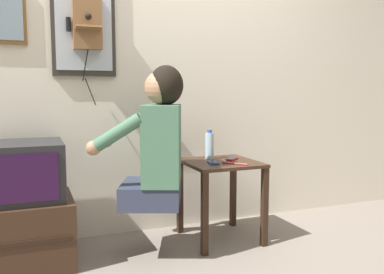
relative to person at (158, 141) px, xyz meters
The scene contains 12 objects.
wall_back 0.78m from the person, 71.26° to the left, with size 6.80×0.05×2.55m.
side_table 0.59m from the person, 14.78° to the left, with size 0.49×0.51×0.56m.
person is the anchor object (origin of this frame).
tv_stand 0.98m from the person, 167.07° to the left, with size 0.59×0.52×0.40m.
television 0.82m from the person, 165.94° to the left, with size 0.47×0.47×0.34m.
wall_phone_antique 0.96m from the person, 127.64° to the left, with size 0.23×0.19×0.77m.
framed_picture 1.28m from the person, 150.29° to the left, with size 0.30×0.03×0.39m.
wall_mirror 1.01m from the person, 126.46° to the left, with size 0.42×0.04×0.78m.
cell_phone_held 0.45m from the person, ahead, with size 0.08×0.13×0.01m.
cell_phone_spare 0.64m from the person, 14.73° to the left, with size 0.13×0.13×0.01m.
water_bottle 0.53m from the person, 27.89° to the left, with size 0.06×0.06×0.21m.
toothbrush 0.55m from the person, ahead, with size 0.12×0.15×0.02m.
Camera 1 is at (-0.91, -1.90, 1.04)m, focal length 38.00 mm.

